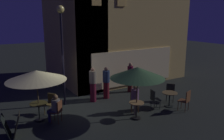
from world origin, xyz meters
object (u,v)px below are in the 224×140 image
object	(u,v)px
cafe_chair_0	(58,110)
cafe_chair_5	(186,99)
menu_sandwich_board	(11,126)
patron_standing_4	(93,85)
cafe_chair_2	(135,99)
cafe_chair_3	(170,91)
cafe_table_1	(136,108)
patio_umbrella_1	(137,73)
cafe_chair_1	(51,102)
cafe_chair_4	(154,98)
patron_standing_2	(106,83)
patron_standing_3	(130,77)
cafe_table_0	(39,108)
cafe_table_2	(170,96)
street_lamp_near_corner	(62,35)
patron_seated_0	(55,107)
patron_seated_1	(135,97)
patio_umbrella_0	(36,76)

from	to	relation	value
cafe_chair_0	cafe_chair_5	distance (m)	5.70
cafe_chair_0	cafe_chair_5	xyz separation A→B (m)	(5.41, -1.82, 0.00)
menu_sandwich_board	patron_standing_4	xyz separation A→B (m)	(4.09, 1.69, 0.45)
cafe_chair_2	cafe_chair_3	world-z (taller)	cafe_chair_2
cafe_table_1	cafe_chair_0	world-z (taller)	cafe_chair_0
patio_umbrella_1	cafe_chair_1	distance (m)	4.08
cafe_chair_3	cafe_chair_4	xyz separation A→B (m)	(-1.41, -0.36, -0.00)
cafe_chair_3	patron_standing_2	distance (m)	3.34
patron_standing_2	patron_standing_3	xyz separation A→B (m)	(1.70, 0.22, 0.01)
cafe_chair_5	patron_standing_3	distance (m)	3.64
menu_sandwich_board	cafe_chair_0	xyz separation A→B (m)	(1.79, 0.23, 0.13)
cafe_chair_4	cafe_chair_5	bearing A→B (deg)	-29.42
patron_standing_4	cafe_table_0	bearing A→B (deg)	140.13
cafe_table_2	street_lamp_near_corner	bearing A→B (deg)	146.52
cafe_chair_1	patron_standing_3	size ratio (longest dim) A/B	0.53
cafe_table_1	patron_standing_3	xyz separation A→B (m)	(1.85, 3.08, 0.37)
cafe_chair_0	patron_seated_0	xyz separation A→B (m)	(-0.10, 0.10, 0.12)
cafe_table_2	cafe_chair_5	distance (m)	0.81
patron_standing_4	patron_standing_2	bearing A→B (deg)	-50.14
cafe_table_2	patron_seated_1	size ratio (longest dim) A/B	0.58
cafe_chair_4	patron_standing_4	size ratio (longest dim) A/B	0.52
cafe_table_1	patron_seated_0	size ratio (longest dim) A/B	0.60
patio_umbrella_1	cafe_chair_0	bearing A→B (deg)	156.13
menu_sandwich_board	cafe_chair_3	xyz separation A→B (m)	(7.53, -0.28, 0.11)
cafe_chair_1	patron_standing_4	xyz separation A→B (m)	(2.28, 0.37, 0.34)
patron_standing_4	street_lamp_near_corner	bearing A→B (deg)	111.29
cafe_table_0	cafe_table_2	size ratio (longest dim) A/B	1.07
cafe_table_0	cafe_chair_0	distance (m)	0.86
patio_umbrella_0	cafe_chair_4	world-z (taller)	patio_umbrella_0
cafe_table_2	cafe_chair_5	xyz separation A→B (m)	(0.25, -0.77, 0.06)
patio_umbrella_0	patron_seated_0	size ratio (longest dim) A/B	1.97
patio_umbrella_0	cafe_chair_2	bearing A→B (deg)	-16.91
patio_umbrella_1	cafe_chair_0	xyz separation A→B (m)	(-2.98, 1.32, -1.44)
patio_umbrella_0	cafe_chair_0	bearing A→B (deg)	-44.32
patron_standing_2	cafe_table_2	bearing A→B (deg)	40.38
cafe_chair_4	patron_standing_3	xyz separation A→B (m)	(0.49, 2.63, 0.31)
cafe_table_2	cafe_chair_3	bearing A→B (deg)	42.65
patron_standing_3	cafe_table_1	bearing A→B (deg)	-70.62
cafe_table_1	patron_seated_0	world-z (taller)	patron_seated_0
cafe_chair_5	patron_seated_0	bearing A→B (deg)	52.85
patio_umbrella_1	cafe_table_0	bearing A→B (deg)	151.91
street_lamp_near_corner	cafe_table_1	xyz separation A→B (m)	(2.08, -3.08, -2.91)
cafe_chair_0	patron_standing_4	xyz separation A→B (m)	(2.30, 1.46, 0.32)
cafe_chair_1	cafe_chair_5	distance (m)	6.12
cafe_table_0	cafe_chair_4	size ratio (longest dim) A/B	0.84
street_lamp_near_corner	patron_seated_0	size ratio (longest dim) A/B	3.91
cafe_table_1	patron_standing_2	xyz separation A→B (m)	(0.15, 2.86, 0.36)
cafe_chair_1	patron_seated_0	size ratio (longest dim) A/B	0.75
cafe_chair_1	patron_standing_3	xyz separation A→B (m)	(4.80, 0.67, 0.31)
cafe_table_1	patron_standing_4	world-z (taller)	patron_standing_4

